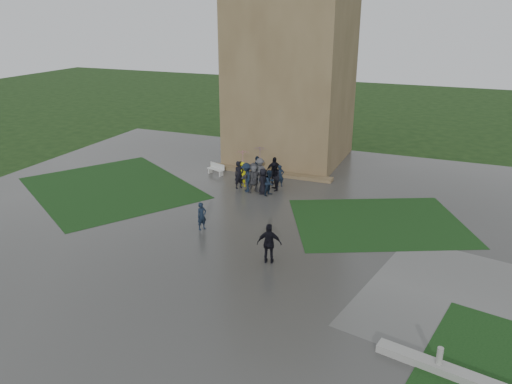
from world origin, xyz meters
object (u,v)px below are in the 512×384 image
at_px(tower, 293,38).
at_px(pedestrian_near, 269,244).
at_px(pedestrian_mid, 202,216).
at_px(bench, 216,169).

xyz_separation_m(tower, pedestrian_near, (4.63, -16.55, -8.02)).
distance_m(tower, pedestrian_mid, 16.65).
distance_m(tower, pedestrian_near, 18.97).
xyz_separation_m(bench, pedestrian_near, (8.07, -10.67, 0.56)).
bearing_deg(bench, tower, 77.87).
distance_m(pedestrian_mid, pedestrian_near, 5.04).
xyz_separation_m(bench, pedestrian_mid, (3.49, -8.59, 0.35)).
bearing_deg(tower, pedestrian_near, -74.37).
distance_m(bench, pedestrian_mid, 9.28).
bearing_deg(tower, pedestrian_mid, -89.82).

